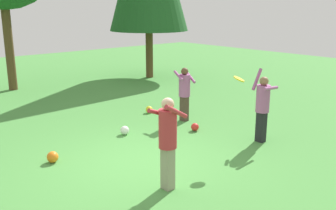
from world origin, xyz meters
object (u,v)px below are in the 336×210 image
(person_thrower, at_px, (263,103))
(ball_white, at_px, (125,130))
(person_bystander, at_px, (184,90))
(ball_orange, at_px, (53,157))
(ball_yellow, at_px, (149,110))
(frisbee, at_px, (239,79))
(ball_red, at_px, (195,127))
(person_catcher, at_px, (168,136))

(person_thrower, distance_m, ball_white, 3.69)
(person_bystander, height_order, ball_orange, person_bystander)
(person_thrower, bearing_deg, ball_yellow, -87.28)
(frisbee, xyz_separation_m, ball_red, (0.43, 1.79, -1.67))
(person_bystander, height_order, frisbee, frisbee)
(ball_white, relative_size, ball_red, 1.09)
(person_thrower, relative_size, ball_orange, 7.30)
(frisbee, bearing_deg, person_thrower, 4.30)
(person_bystander, relative_size, ball_yellow, 7.13)
(ball_red, bearing_deg, ball_white, 148.39)
(frisbee, relative_size, ball_white, 1.53)
(ball_white, distance_m, ball_yellow, 2.22)
(person_bystander, xyz_separation_m, ball_orange, (-4.41, -0.40, -0.83))
(ball_orange, xyz_separation_m, ball_white, (2.30, 0.51, -0.01))
(person_bystander, bearing_deg, person_catcher, -29.44)
(ball_yellow, bearing_deg, ball_white, -145.64)
(person_thrower, relative_size, ball_white, 7.76)
(person_thrower, relative_size, person_catcher, 1.04)
(person_thrower, xyz_separation_m, frisbee, (-1.09, -0.08, 0.77))
(person_catcher, bearing_deg, person_bystander, 35.00)
(person_catcher, height_order, person_bystander, person_catcher)
(ball_yellow, bearing_deg, person_thrower, -82.98)
(person_thrower, bearing_deg, frisbee, -0.00)
(person_thrower, height_order, ball_white, person_thrower)
(ball_orange, xyz_separation_m, ball_yellow, (4.13, 1.76, -0.01))
(person_bystander, bearing_deg, ball_red, -8.36)
(person_catcher, bearing_deg, ball_yellow, 47.91)
(person_bystander, relative_size, ball_red, 7.32)
(ball_orange, height_order, ball_yellow, ball_orange)
(frisbee, height_order, ball_orange, frisbee)
(person_bystander, xyz_separation_m, ball_red, (-0.45, -0.91, -0.85))
(person_thrower, bearing_deg, ball_orange, -30.05)
(person_catcher, bearing_deg, person_thrower, -1.01)
(ball_white, relative_size, ball_yellow, 1.06)
(ball_red, bearing_deg, ball_yellow, 85.66)
(ball_orange, relative_size, ball_white, 1.06)
(person_catcher, distance_m, frisbee, 2.54)
(ball_white, xyz_separation_m, ball_red, (1.66, -1.02, -0.01))
(frisbee, height_order, ball_white, frisbee)
(ball_red, xyz_separation_m, ball_yellow, (0.17, 2.27, 0.00))
(person_catcher, relative_size, frisbee, 4.86)
(person_catcher, relative_size, ball_red, 8.11)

